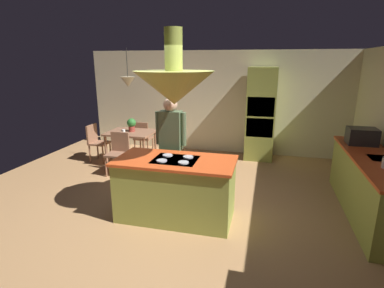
% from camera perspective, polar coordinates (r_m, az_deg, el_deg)
% --- Properties ---
extents(ground, '(8.16, 8.16, 0.00)m').
position_cam_1_polar(ground, '(4.92, -2.32, -12.44)').
color(ground, '#AD7F51').
extents(wall_back, '(6.80, 0.10, 2.55)m').
position_cam_1_polar(wall_back, '(7.78, 4.83, 7.86)').
color(wall_back, beige).
rests_on(wall_back, ground).
extents(kitchen_island, '(1.74, 0.88, 0.94)m').
position_cam_1_polar(kitchen_island, '(4.55, -3.11, -8.40)').
color(kitchen_island, '#939E42').
rests_on(kitchen_island, ground).
extents(counter_run_right, '(0.73, 2.60, 0.92)m').
position_cam_1_polar(counter_run_right, '(5.35, 30.67, -6.86)').
color(counter_run_right, '#939E42').
rests_on(counter_run_right, ground).
extents(oven_tower, '(0.66, 0.62, 2.17)m').
position_cam_1_polar(oven_tower, '(7.31, 12.83, 5.50)').
color(oven_tower, '#939E42').
rests_on(oven_tower, ground).
extents(dining_table, '(1.03, 0.81, 0.76)m').
position_cam_1_polar(dining_table, '(6.95, -11.45, 1.40)').
color(dining_table, '#916146').
rests_on(dining_table, ground).
extents(person_at_island, '(0.53, 0.23, 1.73)m').
position_cam_1_polar(person_at_island, '(5.09, -3.98, 0.56)').
color(person_at_island, tan).
rests_on(person_at_island, ground).
extents(range_hood, '(1.10, 1.10, 1.00)m').
position_cam_1_polar(range_hood, '(4.17, -3.41, 10.92)').
color(range_hood, '#939E42').
extents(pendant_light_over_table, '(0.32, 0.32, 0.82)m').
position_cam_1_polar(pendant_light_over_table, '(6.76, -12.00, 11.42)').
color(pendant_light_over_table, beige).
extents(chair_facing_island, '(0.40, 0.40, 0.87)m').
position_cam_1_polar(chair_facing_island, '(6.45, -13.74, -1.18)').
color(chair_facing_island, '#916146').
rests_on(chair_facing_island, ground).
extents(chair_by_back_wall, '(0.40, 0.40, 0.87)m').
position_cam_1_polar(chair_by_back_wall, '(7.53, -9.36, 1.46)').
color(chair_by_back_wall, '#916146').
rests_on(chair_by_back_wall, ground).
extents(chair_at_corner, '(0.40, 0.40, 0.87)m').
position_cam_1_polar(chair_at_corner, '(7.40, -17.63, 0.68)').
color(chair_at_corner, '#916146').
rests_on(chair_at_corner, ground).
extents(potted_plant_on_table, '(0.20, 0.20, 0.30)m').
position_cam_1_polar(potted_plant_on_table, '(6.90, -11.36, 3.70)').
color(potted_plant_on_table, '#99382D').
rests_on(potted_plant_on_table, dining_table).
extents(cup_on_table, '(0.07, 0.07, 0.09)m').
position_cam_1_polar(cup_on_table, '(6.77, -12.79, 2.31)').
color(cup_on_table, white).
rests_on(cup_on_table, dining_table).
extents(microwave_on_counter, '(0.46, 0.36, 0.28)m').
position_cam_1_polar(microwave_on_counter, '(5.89, 29.44, 1.29)').
color(microwave_on_counter, '#232326').
rests_on(microwave_on_counter, counter_run_right).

